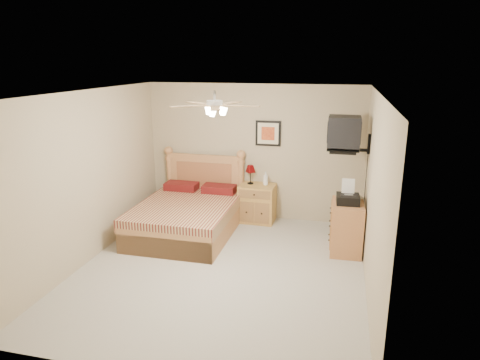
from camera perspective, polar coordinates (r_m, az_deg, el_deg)
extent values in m
plane|color=#A7A297|center=(6.29, -2.51, -11.80)|extent=(4.50, 4.50, 0.00)
cube|color=white|center=(5.59, -2.82, 11.55)|extent=(4.00, 4.50, 0.04)
cube|color=tan|center=(7.94, 1.83, 3.70)|extent=(4.00, 0.04, 2.50)
cube|color=tan|center=(3.85, -12.08, -10.14)|extent=(4.00, 0.04, 2.50)
cube|color=tan|center=(6.64, -19.49, 0.37)|extent=(0.04, 4.50, 2.50)
cube|color=tan|center=(5.62, 17.34, -2.13)|extent=(0.04, 4.50, 2.50)
cube|color=#AC7D36|center=(7.92, 2.31, -3.10)|extent=(0.66, 0.50, 0.70)
imported|color=white|center=(7.81, 3.44, 0.21)|extent=(0.12, 0.12, 0.24)
cube|color=black|center=(7.80, 3.78, 6.22)|extent=(0.46, 0.04, 0.46)
cube|color=#AC693E|center=(6.88, 14.01, -6.12)|extent=(0.49, 0.69, 0.80)
imported|color=beige|center=(6.92, 14.25, -2.37)|extent=(0.26, 0.29, 0.02)
imported|color=gray|center=(6.91, 14.18, -2.19)|extent=(0.32, 0.36, 0.02)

